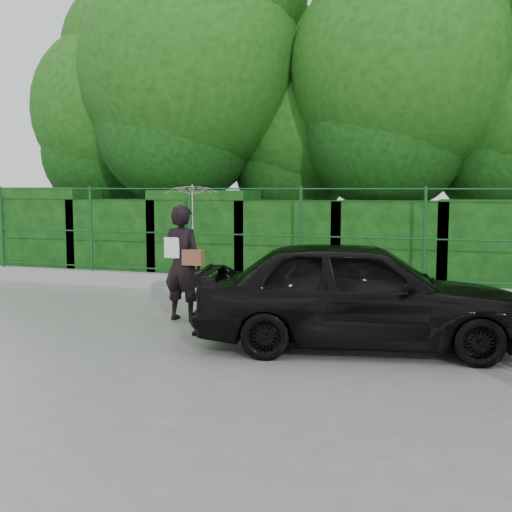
% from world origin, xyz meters
% --- Properties ---
extents(ground, '(80.00, 80.00, 0.00)m').
position_xyz_m(ground, '(0.00, 0.00, 0.00)').
color(ground, gray).
extents(kerb, '(14.00, 0.25, 0.30)m').
position_xyz_m(kerb, '(0.00, 4.50, 0.15)').
color(kerb, '#9E9E99').
rests_on(kerb, ground).
extents(fence, '(14.13, 0.06, 1.80)m').
position_xyz_m(fence, '(0.22, 4.50, 1.20)').
color(fence, '#13461F').
rests_on(fence, kerb).
extents(hedge, '(14.20, 1.20, 2.08)m').
position_xyz_m(hedge, '(-0.06, 5.50, 0.95)').
color(hedge, black).
rests_on(hedge, ground).
extents(trees, '(17.10, 6.15, 8.08)m').
position_xyz_m(trees, '(1.14, 7.74, 4.62)').
color(trees, black).
rests_on(trees, ground).
extents(woman, '(0.92, 0.85, 2.14)m').
position_xyz_m(woman, '(-0.71, 1.71, 1.34)').
color(woman, black).
rests_on(woman, ground).
extents(car, '(4.46, 2.45, 1.44)m').
position_xyz_m(car, '(2.11, 0.82, 0.72)').
color(car, black).
rests_on(car, ground).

